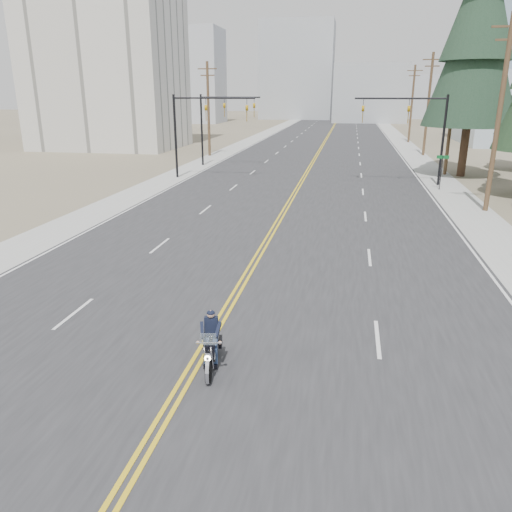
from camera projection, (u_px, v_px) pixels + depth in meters
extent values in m
plane|color=#776D56|center=(176.00, 397.00, 12.22)|extent=(400.00, 400.00, 0.00)
cube|color=#303033|center=(325.00, 141.00, 77.63)|extent=(20.00, 200.00, 0.01)
cube|color=#A5A5A0|center=(253.00, 140.00, 79.62)|extent=(3.00, 200.00, 0.01)
cube|color=#A5A5A0|center=(401.00, 142.00, 75.64)|extent=(3.00, 200.00, 0.01)
cylinder|color=black|center=(175.00, 137.00, 42.94)|extent=(0.20, 0.20, 7.00)
cylinder|color=black|center=(214.00, 98.00, 41.34)|extent=(7.00, 0.14, 0.14)
imported|color=#BF8C0C|center=(206.00, 106.00, 41.66)|extent=(0.21, 0.26, 1.30)
imported|color=#BF8C0C|center=(247.00, 106.00, 41.05)|extent=(0.21, 0.26, 1.30)
cylinder|color=black|center=(443.00, 141.00, 39.13)|extent=(0.20, 0.20, 7.00)
cylinder|color=black|center=(400.00, 98.00, 38.74)|extent=(7.00, 0.14, 0.14)
imported|color=#BF8C0C|center=(409.00, 107.00, 38.82)|extent=(0.21, 0.26, 1.30)
imported|color=#BF8C0C|center=(363.00, 107.00, 39.43)|extent=(0.21, 0.26, 1.30)
cylinder|color=black|center=(202.00, 130.00, 50.41)|extent=(0.20, 0.20, 7.00)
cylinder|color=black|center=(230.00, 97.00, 48.90)|extent=(6.00, 0.14, 0.14)
imported|color=#BF8C0C|center=(224.00, 104.00, 49.21)|extent=(0.21, 0.26, 1.30)
imported|color=#BF8C0C|center=(254.00, 104.00, 48.69)|extent=(0.21, 0.26, 1.30)
cylinder|color=black|center=(441.00, 173.00, 37.98)|extent=(0.06, 0.06, 2.60)
cube|color=#0C5926|center=(443.00, 157.00, 37.61)|extent=(0.90, 0.03, 0.25)
cylinder|color=brown|center=(499.00, 117.00, 29.76)|extent=(0.30, 0.30, 11.50)
cube|color=brown|center=(512.00, 26.00, 28.22)|extent=(2.20, 0.12, 0.12)
cube|color=brown|center=(510.00, 40.00, 28.44)|extent=(1.60, 0.12, 0.12)
cylinder|color=brown|center=(452.00, 112.00, 43.85)|extent=(0.30, 0.30, 11.00)
cube|color=brown|center=(459.00, 55.00, 42.39)|extent=(2.20, 0.12, 0.12)
cube|color=brown|center=(458.00, 63.00, 42.61)|extent=(1.60, 0.12, 0.12)
cylinder|color=brown|center=(428.00, 105.00, 57.79)|extent=(0.30, 0.30, 11.50)
cube|color=brown|center=(433.00, 59.00, 56.25)|extent=(2.20, 0.12, 0.12)
cube|color=brown|center=(432.00, 66.00, 56.47)|extent=(1.60, 0.12, 0.12)
cylinder|color=brown|center=(412.00, 104.00, 73.76)|extent=(0.30, 0.30, 11.00)
cube|color=brown|center=(415.00, 71.00, 72.29)|extent=(2.20, 0.12, 0.12)
cube|color=brown|center=(414.00, 76.00, 72.51)|extent=(1.60, 0.12, 0.12)
cylinder|color=brown|center=(208.00, 110.00, 57.61)|extent=(0.30, 0.30, 10.50)
cube|color=brown|center=(207.00, 69.00, 56.22)|extent=(2.20, 0.12, 0.12)
cube|color=brown|center=(207.00, 75.00, 56.44)|extent=(1.60, 0.12, 0.12)
cube|color=silver|center=(104.00, 28.00, 63.79)|extent=(18.00, 14.00, 30.00)
cube|color=#B7BCC6|center=(193.00, 76.00, 122.32)|extent=(14.00, 12.00, 22.00)
cube|color=#ADB2B7|center=(370.00, 93.00, 125.46)|extent=(18.00, 14.00, 14.00)
cube|color=#ADB2B7|center=(297.00, 71.00, 141.07)|extent=(20.00, 15.00, 26.00)
cube|color=#B7BCC6|center=(426.00, 97.00, 146.19)|extent=(14.00, 14.00, 12.00)
cube|color=#ADB2B7|center=(158.00, 90.00, 139.86)|extent=(12.00, 12.00, 16.00)
cylinder|color=#382619|center=(463.00, 151.00, 44.13)|extent=(0.76, 0.76, 4.34)
cone|color=#19321F|center=(477.00, 45.00, 41.43)|extent=(7.82, 7.82, 13.03)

